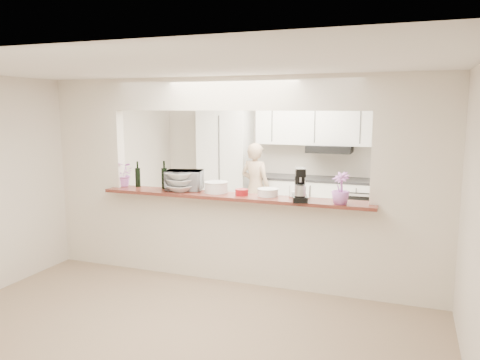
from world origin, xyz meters
The scene contains 19 objects.
floor centered at (0.00, 0.00, 0.00)m, with size 6.00×6.00×0.00m, color #9D856A.
tile_overlay centered at (0.00, 1.55, 0.01)m, with size 5.00×2.90×0.01m, color silver.
partition centered at (0.00, 0.00, 1.48)m, with size 5.00×0.15×2.50m.
bar_counter centered at (0.00, 0.00, 0.58)m, with size 3.40×0.38×1.09m.
kitchen_cabinets centered at (-0.19, 2.72, 0.97)m, with size 3.15×0.62×2.25m.
refrigerator centered at (2.05, 2.65, 0.85)m, with size 0.75×0.70×1.70m, color #A6A6AB.
flower_left centered at (-1.60, 0.05, 1.25)m, with size 0.29×0.25×0.32m, color #D16EB2.
wine_bottle_a centered at (-1.40, 0.07, 1.22)m, with size 0.07×0.07×0.34m.
wine_bottle_b centered at (-1.00, 0.07, 1.23)m, with size 0.07×0.07×0.36m.
toaster_oven centered at (-0.70, 0.05, 1.22)m, with size 0.46×0.31×0.25m, color #A5A5AA.
serving_bowls centered at (-0.70, -0.05, 1.21)m, with size 0.32×0.32×0.24m, color white.
plate_stack_a centered at (-0.25, 0.03, 1.16)m, with size 0.30×0.30×0.14m.
plate_stack_b centered at (0.42, 0.03, 1.13)m, with size 0.25×0.25×0.09m.
red_bowl centered at (0.11, -0.03, 1.13)m, with size 0.16×0.16×0.07m, color maroon.
tan_bowl centered at (0.40, 0.08, 1.13)m, with size 0.15×0.15×0.07m, color #C1AF88.
utensil_caddy centered at (0.80, 0.05, 1.18)m, with size 0.25×0.19×0.20m.
stand_mixer centered at (0.85, -0.14, 1.26)m, with size 0.23×0.29×0.38m.
flower_right centered at (1.30, -0.15, 1.27)m, with size 0.20×0.20×0.35m, color #B461B4.
person centered at (-0.48, 2.30, 0.77)m, with size 0.56×0.37×1.53m, color tan.
Camera 1 is at (2.00, -5.24, 2.13)m, focal length 35.00 mm.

